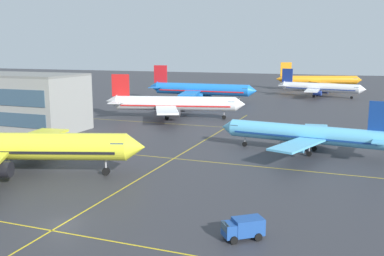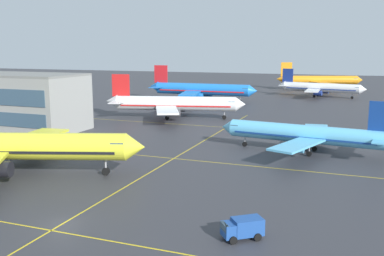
{
  "view_description": "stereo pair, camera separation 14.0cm",
  "coord_description": "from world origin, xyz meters",
  "px_view_note": "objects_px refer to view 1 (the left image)",
  "views": [
    {
      "loc": [
        29.07,
        -37.06,
        18.82
      ],
      "look_at": [
        0.94,
        37.22,
        4.37
      ],
      "focal_mm": 40.73,
      "sensor_mm": 36.0,
      "label": 1
    },
    {
      "loc": [
        29.2,
        -37.01,
        18.82
      ],
      "look_at": [
        0.94,
        37.22,
        4.37
      ],
      "focal_mm": 40.73,
      "sensor_mm": 36.0,
      "label": 2
    }
  ],
  "objects_px": {
    "airliner_second_row": "(306,134)",
    "airliner_third_row": "(174,104)",
    "airliner_front_gate": "(9,147)",
    "airliner_distant_taxiway": "(318,80)",
    "service_truck_red_van": "(243,227)",
    "airliner_far_right_stand": "(319,88)",
    "airliner_far_left_stand": "(200,89)"
  },
  "relations": [
    {
      "from": "airliner_second_row",
      "to": "airliner_third_row",
      "type": "xyz_separation_m",
      "value": [
        -38.35,
        28.54,
        0.61
      ]
    },
    {
      "from": "airliner_front_gate",
      "to": "airliner_third_row",
      "type": "height_order",
      "value": "airliner_front_gate"
    },
    {
      "from": "airliner_distant_taxiway",
      "to": "service_truck_red_van",
      "type": "distance_m",
      "value": 173.71
    },
    {
      "from": "airliner_far_right_stand",
      "to": "airliner_distant_taxiway",
      "type": "relative_size",
      "value": 0.89
    },
    {
      "from": "airliner_far_left_stand",
      "to": "airliner_far_right_stand",
      "type": "relative_size",
      "value": 1.18
    },
    {
      "from": "airliner_far_left_stand",
      "to": "airliner_far_right_stand",
      "type": "height_order",
      "value": "airliner_far_left_stand"
    },
    {
      "from": "airliner_distant_taxiway",
      "to": "airliner_front_gate",
      "type": "bearing_deg",
      "value": -100.82
    },
    {
      "from": "airliner_third_row",
      "to": "airliner_far_left_stand",
      "type": "distance_m",
      "value": 40.52
    },
    {
      "from": "service_truck_red_van",
      "to": "airliner_far_right_stand",
      "type": "bearing_deg",
      "value": 91.67
    },
    {
      "from": "airliner_second_row",
      "to": "airliner_third_row",
      "type": "height_order",
      "value": "airliner_third_row"
    },
    {
      "from": "airliner_distant_taxiway",
      "to": "airliner_far_left_stand",
      "type": "bearing_deg",
      "value": -118.93
    },
    {
      "from": "airliner_third_row",
      "to": "airliner_far_right_stand",
      "type": "distance_m",
      "value": 77.73
    },
    {
      "from": "airliner_third_row",
      "to": "airliner_far_left_stand",
      "type": "relative_size",
      "value": 0.93
    },
    {
      "from": "airliner_third_row",
      "to": "airliner_distant_taxiway",
      "type": "distance_m",
      "value": 109.17
    },
    {
      "from": "airliner_front_gate",
      "to": "airliner_far_right_stand",
      "type": "relative_size",
      "value": 1.14
    },
    {
      "from": "airliner_third_row",
      "to": "service_truck_red_van",
      "type": "distance_m",
      "value": 77.71
    },
    {
      "from": "airliner_third_row",
      "to": "service_truck_red_van",
      "type": "bearing_deg",
      "value": -61.76
    },
    {
      "from": "airliner_front_gate",
      "to": "service_truck_red_van",
      "type": "xyz_separation_m",
      "value": [
        38.62,
        -9.75,
        -3.16
      ]
    },
    {
      "from": "airliner_second_row",
      "to": "airliner_distant_taxiway",
      "type": "xyz_separation_m",
      "value": [
        -8.91,
        133.66,
        0.82
      ]
    },
    {
      "from": "airliner_second_row",
      "to": "airliner_distant_taxiway",
      "type": "height_order",
      "value": "airliner_distant_taxiway"
    },
    {
      "from": "airliner_second_row",
      "to": "airliner_far_left_stand",
      "type": "distance_m",
      "value": 81.93
    },
    {
      "from": "airliner_second_row",
      "to": "service_truck_red_van",
      "type": "xyz_separation_m",
      "value": [
        -1.61,
        -39.87,
        -2.31
      ]
    },
    {
      "from": "airliner_third_row",
      "to": "airliner_front_gate",
      "type": "bearing_deg",
      "value": -91.83
    },
    {
      "from": "airliner_second_row",
      "to": "airliner_far_left_stand",
      "type": "height_order",
      "value": "airliner_far_left_stand"
    },
    {
      "from": "airliner_far_right_stand",
      "to": "airliner_second_row",
      "type": "bearing_deg",
      "value": -86.73
    },
    {
      "from": "airliner_front_gate",
      "to": "airliner_far_left_stand",
      "type": "distance_m",
      "value": 98.75
    },
    {
      "from": "airliner_far_right_stand",
      "to": "airliner_front_gate",
      "type": "bearing_deg",
      "value": -104.98
    },
    {
      "from": "airliner_front_gate",
      "to": "service_truck_red_van",
      "type": "distance_m",
      "value": 39.96
    },
    {
      "from": "airliner_third_row",
      "to": "airliner_distant_taxiway",
      "type": "bearing_deg",
      "value": 74.35
    },
    {
      "from": "airliner_far_left_stand",
      "to": "airliner_second_row",
      "type": "bearing_deg",
      "value": -56.75
    },
    {
      "from": "airliner_distant_taxiway",
      "to": "service_truck_red_van",
      "type": "xyz_separation_m",
      "value": [
        7.31,
        -173.53,
        -3.14
      ]
    },
    {
      "from": "airliner_second_row",
      "to": "airliner_third_row",
      "type": "distance_m",
      "value": 47.81
    }
  ]
}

